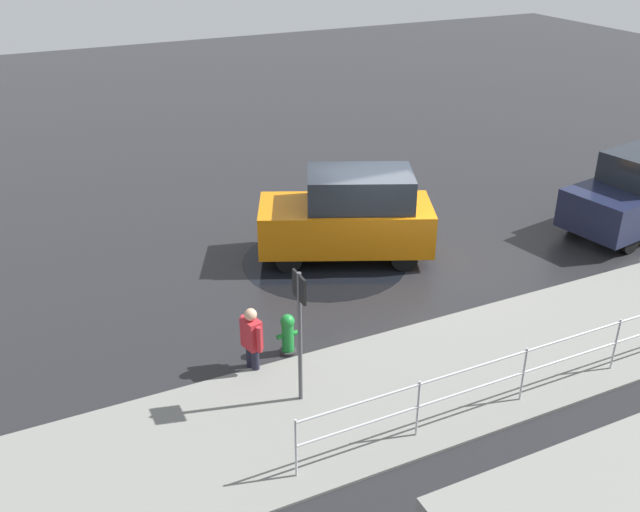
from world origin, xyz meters
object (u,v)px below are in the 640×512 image
Objects in this scene: sign_post at (300,319)px; fire_hydrant at (288,334)px; pedestrian at (252,336)px; moving_hatchback at (349,215)px.

fire_hydrant is at bearing -104.72° from sign_post.
fire_hydrant is at bearing -166.45° from pedestrian.
sign_post is at bearing 75.28° from fire_hydrant.
moving_hatchback is 3.49× the size of pedestrian.
fire_hydrant is at bearing 46.93° from moving_hatchback.
pedestrian is 1.54m from sign_post.
sign_post reaches higher than moving_hatchback.
pedestrian is at bearing -71.70° from sign_post.
sign_post is (3.20, 4.41, 0.55)m from moving_hatchback.
pedestrian is at bearing 41.86° from moving_hatchback.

